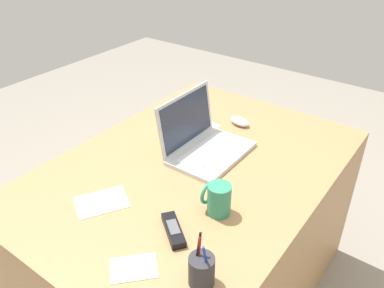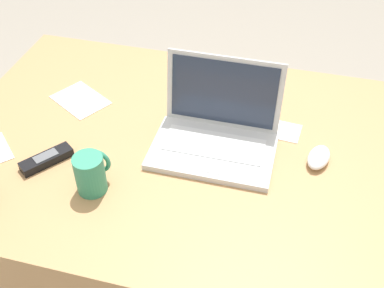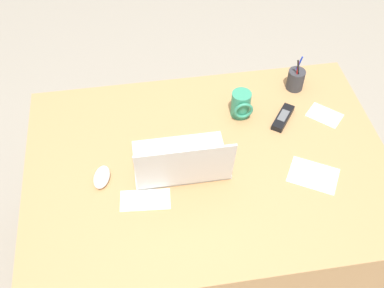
% 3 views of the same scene
% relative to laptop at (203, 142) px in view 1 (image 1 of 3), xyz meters
% --- Properties ---
extents(desk, '(1.36, 0.96, 0.74)m').
position_rel_laptop_xyz_m(desk, '(-0.10, -0.02, -0.42)').
color(desk, tan).
rests_on(desk, ground).
extents(laptop, '(0.34, 0.26, 0.23)m').
position_rel_laptop_xyz_m(laptop, '(0.00, 0.00, 0.00)').
color(laptop, silver).
rests_on(laptop, desk).
extents(computer_mouse, '(0.08, 0.11, 0.03)m').
position_rel_laptop_xyz_m(computer_mouse, '(0.29, -0.00, -0.03)').
color(computer_mouse, white).
rests_on(computer_mouse, desk).
extents(coffee_mug_white, '(0.08, 0.09, 0.11)m').
position_rel_laptop_xyz_m(coffee_mug_white, '(-0.27, -0.25, 0.01)').
color(coffee_mug_white, '#338C6B').
rests_on(coffee_mug_white, desk).
extents(cordless_phone, '(0.12, 0.14, 0.03)m').
position_rel_laptop_xyz_m(cordless_phone, '(-0.44, -0.19, -0.04)').
color(cordless_phone, black).
rests_on(cordless_phone, desk).
extents(pen_holder, '(0.07, 0.07, 0.16)m').
position_rel_laptop_xyz_m(pen_holder, '(-0.54, -0.37, -0.00)').
color(pen_holder, '#333338').
rests_on(pen_holder, desk).
extents(paper_note_near_laptop, '(0.21, 0.19, 0.00)m').
position_rel_laptop_xyz_m(paper_note_near_laptop, '(-0.47, 0.10, -0.05)').
color(paper_note_near_laptop, white).
rests_on(paper_note_near_laptop, desk).
extents(paper_note_left, '(0.16, 0.16, 0.00)m').
position_rel_laptop_xyz_m(paper_note_left, '(-0.61, -0.19, -0.05)').
color(paper_note_left, white).
rests_on(paper_note_left, desk).
extents(paper_note_right, '(0.18, 0.10, 0.00)m').
position_rel_laptop_xyz_m(paper_note_right, '(0.15, 0.11, -0.05)').
color(paper_note_right, white).
rests_on(paper_note_right, desk).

